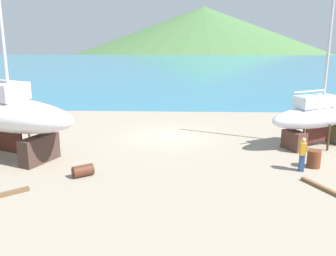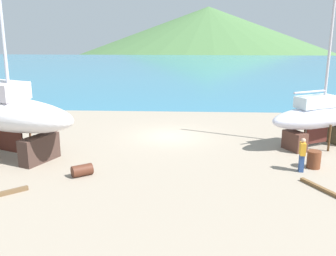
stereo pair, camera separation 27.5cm
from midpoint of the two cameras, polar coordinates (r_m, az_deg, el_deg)
The scene contains 9 objects.
ground_plane at distance 19.67m, azimuth 0.03°, elevation -5.15°, with size 48.78×48.78×0.00m, color gray.
sea_water at distance 62.34m, azimuth 2.08°, elevation 8.53°, with size 169.55×62.61×0.01m, color teal.
headland_hill at distance 135.38m, azimuth 5.86°, elevation 11.79°, with size 143.67×143.67×25.66m, color #4B7440.
sailboat_far_slipway at distance 23.47m, azimuth 21.36°, elevation 1.47°, with size 6.37×4.35×10.13m.
sailboat_mid_port at distance 21.87m, azimuth -22.39°, elevation 2.04°, with size 9.14×6.09×16.09m.
worker at distance 19.41m, azimuth 19.36°, elevation -3.65°, with size 0.28×0.46×1.64m.
barrel_by_slipway at distance 18.38m, azimuth -12.00°, elevation -6.06°, with size 0.53×0.53×0.93m, color #542A1C.
barrel_ochre at distance 20.22m, azimuth 20.86°, elevation -4.31°, with size 0.65×0.65×0.85m, color brown.
timber_short_cross at distance 17.70m, azimuth 22.28°, elevation -8.38°, with size 2.67×0.17×0.14m, color brown.
Camera 2 is at (1.07, -23.44, 6.68)m, focal length 41.79 mm.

